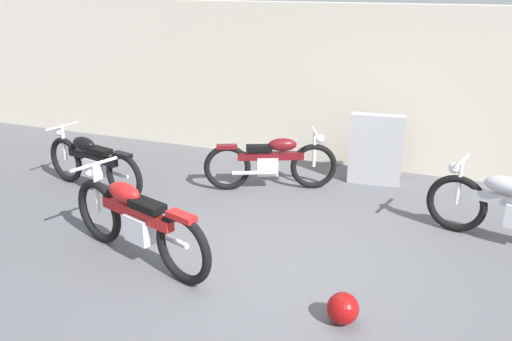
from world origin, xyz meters
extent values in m
plane|color=#56565B|center=(0.00, 0.00, 0.00)|extent=(40.00, 40.00, 0.00)
cube|color=beige|center=(0.00, 3.64, 1.30)|extent=(18.00, 0.30, 2.61)
cube|color=#9E9EA3|center=(0.58, 2.84, 0.54)|extent=(0.80, 0.29, 1.07)
sphere|color=maroon|center=(0.92, -0.80, 0.15)|extent=(0.30, 0.30, 0.30)
torus|color=black|center=(1.79, 1.56, 0.37)|extent=(0.73, 0.26, 0.73)
ellipsoid|color=#ADADB2|center=(2.27, 1.45, 0.73)|extent=(0.48, 0.30, 0.20)
cylinder|color=silver|center=(1.79, 1.56, 0.64)|extent=(0.06, 0.06, 0.55)
cylinder|color=silver|center=(1.79, 1.56, 0.92)|extent=(0.17, 0.57, 0.04)
sphere|color=silver|center=(1.71, 1.58, 0.82)|extent=(0.14, 0.14, 0.14)
torus|color=black|center=(-2.12, -0.27, 0.39)|extent=(0.77, 0.33, 0.78)
torus|color=black|center=(-0.76, -0.72, 0.39)|extent=(0.77, 0.33, 0.78)
cube|color=silver|center=(-1.39, -0.51, 0.41)|extent=(0.39, 0.31, 0.30)
cube|color=#B21919|center=(-1.44, -0.50, 0.58)|extent=(1.07, 0.44, 0.13)
ellipsoid|color=#B21919|center=(-1.62, -0.44, 0.77)|extent=(0.51, 0.35, 0.21)
cube|color=black|center=(-1.26, -0.56, 0.72)|extent=(0.46, 0.31, 0.09)
cube|color=#B21919|center=(-0.76, -0.72, 0.75)|extent=(0.36, 0.23, 0.06)
cylinder|color=silver|center=(-2.12, -0.27, 0.68)|extent=(0.06, 0.06, 0.59)
cylinder|color=silver|center=(-2.12, -0.27, 0.97)|extent=(0.23, 0.60, 0.04)
sphere|color=silver|center=(-2.20, -0.25, 0.87)|extent=(0.15, 0.15, 0.15)
cylinder|color=silver|center=(-1.15, -0.46, 0.34)|extent=(0.73, 0.29, 0.06)
torus|color=black|center=(-0.23, 2.30, 0.35)|extent=(0.67, 0.36, 0.69)
torus|color=black|center=(-1.39, 1.77, 0.35)|extent=(0.67, 0.36, 0.69)
cube|color=silver|center=(-0.85, 2.02, 0.36)|extent=(0.35, 0.30, 0.26)
cube|color=#590F14|center=(-0.81, 2.03, 0.52)|extent=(0.92, 0.48, 0.11)
ellipsoid|color=#590F14|center=(-0.66, 2.10, 0.69)|extent=(0.46, 0.34, 0.19)
cube|color=black|center=(-0.97, 1.97, 0.64)|extent=(0.42, 0.31, 0.08)
cube|color=#590F14|center=(-1.39, 1.77, 0.67)|extent=(0.32, 0.23, 0.06)
cylinder|color=silver|center=(-0.23, 2.30, 0.61)|extent=(0.05, 0.05, 0.52)
cylinder|color=silver|center=(-0.23, 2.30, 0.87)|extent=(0.26, 0.51, 0.03)
sphere|color=silver|center=(-0.16, 2.33, 0.77)|extent=(0.13, 0.13, 0.13)
cylinder|color=silver|center=(-0.98, 1.83, 0.30)|extent=(0.63, 0.32, 0.06)
torus|color=black|center=(-3.83, 1.18, 0.35)|extent=(0.70, 0.25, 0.70)
torus|color=black|center=(-2.57, 0.87, 0.35)|extent=(0.70, 0.25, 0.70)
cube|color=silver|center=(-3.15, 1.01, 0.37)|extent=(0.34, 0.26, 0.27)
cube|color=black|center=(-3.20, 1.02, 0.52)|extent=(0.98, 0.33, 0.12)
ellipsoid|color=black|center=(-3.37, 1.06, 0.70)|extent=(0.46, 0.29, 0.19)
cube|color=black|center=(-3.03, 0.98, 0.65)|extent=(0.41, 0.26, 0.08)
cube|color=black|center=(-2.57, 0.87, 0.68)|extent=(0.33, 0.18, 0.06)
cylinder|color=silver|center=(-3.83, 1.18, 0.62)|extent=(0.05, 0.05, 0.53)
cylinder|color=silver|center=(-3.83, 1.18, 0.88)|extent=(0.16, 0.55, 0.03)
sphere|color=silver|center=(-3.90, 1.19, 0.78)|extent=(0.13, 0.13, 0.13)
cylinder|color=silver|center=(-2.94, 1.08, 0.30)|extent=(0.67, 0.21, 0.06)
camera|label=1|loc=(1.68, -4.89, 2.98)|focal=37.20mm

